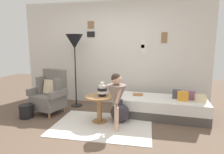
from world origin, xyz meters
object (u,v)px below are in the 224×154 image
floor_lamp (75,44)px  book_on_daybed (138,95)px  daybed (160,107)px  side_table (99,103)px  vase_striped (102,90)px  armchair (50,93)px  magazine_basket (26,111)px  demijohn_near (120,112)px  person_child (117,95)px

floor_lamp → book_on_daybed: size_ratio=8.03×
daybed → side_table: (-1.19, -0.57, 0.18)m
daybed → vase_striped: (-1.14, -0.55, 0.45)m
vase_striped → armchair: bearing=166.1°
armchair → magazine_basket: (-0.34, -0.41, -0.30)m
armchair → side_table: (1.23, -0.34, -0.06)m
book_on_daybed → magazine_basket: size_ratio=0.79×
side_table → book_on_daybed: side_table is taller
armchair → floor_lamp: floor_lamp is taller
floor_lamp → demijohn_near: (1.23, -0.80, -1.35)m
vase_striped → magazine_basket: vase_striped is taller
magazine_basket → vase_striped: bearing=3.3°
demijohn_near → magazine_basket: (-1.97, -0.16, -0.05)m
side_table → magazine_basket: size_ratio=1.98×
book_on_daybed → magazine_basket: (-2.28, -0.78, -0.28)m
person_child → book_on_daybed: (0.32, 1.02, -0.24)m
armchair → vase_striped: (1.29, -0.32, 0.21)m
daybed → magazine_basket: size_ratio=7.01×
vase_striped → magazine_basket: size_ratio=0.97×
armchair → floor_lamp: bearing=54.5°
vase_striped → book_on_daybed: vase_striped is taller
vase_striped → book_on_daybed: size_ratio=1.23×
magazine_basket → floor_lamp: bearing=52.6°
person_child → floor_lamp: bearing=135.8°
daybed → demijohn_near: size_ratio=4.27×
daybed → side_table: side_table is taller
daybed → magazine_basket: 2.84m
armchair → person_child: bearing=-21.7°
vase_striped → floor_lamp: floor_lamp is taller
armchair → person_child: size_ratio=0.93×
daybed → floor_lamp: size_ratio=1.11×
vase_striped → demijohn_near: bearing=11.8°
demijohn_near → book_on_daybed: bearing=63.1°
side_table → floor_lamp: 1.68m
floor_lamp → person_child: 1.93m
book_on_daybed → demijohn_near: demijohn_near is taller
demijohn_near → side_table: bearing=-167.0°
person_child → magazine_basket: person_child is taller
vase_striped → floor_lamp: (-0.89, 0.87, 0.89)m
side_table → daybed: bearing=25.7°
daybed → armchair: bearing=-174.4°
daybed → magazine_basket: bearing=-166.8°
floor_lamp → magazine_basket: floor_lamp is taller
magazine_basket → armchair: bearing=50.2°
armchair → side_table: armchair is taller
daybed → floor_lamp: floor_lamp is taller
armchair → daybed: armchair is taller
demijohn_near → vase_striped: bearing=-168.2°
magazine_basket → demijohn_near: bearing=4.8°
armchair → book_on_daybed: size_ratio=4.41×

